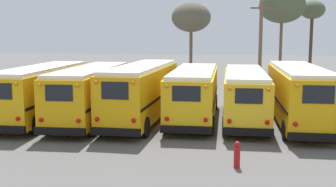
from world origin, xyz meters
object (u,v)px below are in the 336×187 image
fire_hydrant (237,154)px  school_bus_2 (142,90)px  school_bus_0 (43,91)px  bare_tree_1 (191,18)px  bare_tree_0 (312,12)px  bare_tree_2 (282,6)px  school_bus_4 (245,94)px  utility_pole (260,44)px  school_bus_5 (298,93)px  school_bus_1 (91,92)px  school_bus_3 (194,92)px

fire_hydrant → school_bus_2: bearing=124.0°
school_bus_0 → bare_tree_1: 22.52m
bare_tree_0 → bare_tree_2: bare_tree_2 is taller
school_bus_4 → bare_tree_0: bare_tree_0 is taller
bare_tree_0 → bare_tree_2: (-3.41, -4.71, 0.30)m
utility_pole → school_bus_5: bearing=-83.2°
school_bus_2 → school_bus_4: school_bus_2 is taller
bare_tree_1 → fire_hydrant: bearing=-80.6°
school_bus_1 → school_bus_3: 6.05m
school_bus_4 → fire_hydrant: school_bus_4 is taller
school_bus_3 → fire_hydrant: 9.32m
school_bus_2 → bare_tree_1: (0.74, 20.33, 4.95)m
school_bus_0 → school_bus_4: size_ratio=1.00×
school_bus_3 → school_bus_4: bearing=1.2°
school_bus_0 → school_bus_3: bearing=9.0°
school_bus_0 → utility_pole: utility_pole is taller
school_bus_4 → school_bus_5: 2.98m
school_bus_4 → bare_tree_1: size_ratio=1.25×
school_bus_0 → school_bus_1: (2.96, 0.16, -0.03)m
school_bus_2 → bare_tree_0: bearing=57.5°
school_bus_2 → school_bus_4: (5.92, 0.87, -0.18)m
school_bus_2 → fire_hydrant: school_bus_2 is taller
school_bus_3 → school_bus_4: size_ratio=0.98×
bare_tree_2 → school_bus_5: bearing=-91.8°
school_bus_1 → utility_pole: size_ratio=1.28×
school_bus_3 → bare_tree_0: 22.31m
school_bus_0 → bare_tree_0: bearing=47.9°
utility_pole → bare_tree_2: bearing=52.9°
bare_tree_2 → bare_tree_0: bearing=54.1°
school_bus_5 → bare_tree_2: bare_tree_2 is taller
school_bus_5 → bare_tree_2: (0.48, 14.81, 5.74)m
school_bus_2 → school_bus_5: school_bus_2 is taller
fire_hydrant → school_bus_5: bearing=68.4°
school_bus_4 → school_bus_5: size_ratio=0.95×
school_bus_5 → bare_tree_2: 15.89m
school_bus_4 → bare_tree_0: size_ratio=1.24×
school_bus_1 → bare_tree_0: size_ratio=1.26×
bare_tree_1 → bare_tree_2: size_ratio=0.92×
bare_tree_0 → fire_hydrant: size_ratio=8.08×
school_bus_2 → school_bus_3: bearing=15.3°
school_bus_4 → fire_hydrant: bearing=-93.0°
school_bus_3 → utility_pole: bearing=69.6°
school_bus_0 → bare_tree_2: 22.82m
school_bus_1 → utility_pole: bearing=51.9°
school_bus_2 → bare_tree_2: bearing=58.6°
school_bus_0 → fire_hydrant: bearing=-33.4°
school_bus_5 → fire_hydrant: (-3.43, -8.64, -1.24)m
school_bus_2 → bare_tree_2: bare_tree_2 is taller
school_bus_3 → fire_hydrant: size_ratio=9.91×
school_bus_3 → school_bus_5: 5.93m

